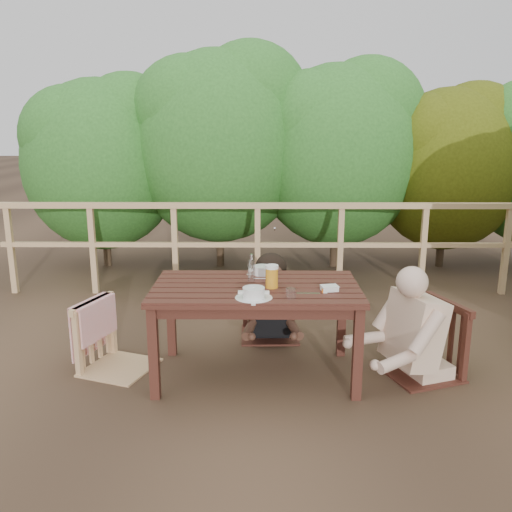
{
  "coord_description": "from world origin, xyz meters",
  "views": [
    {
      "loc": [
        0.03,
        -3.67,
        1.81
      ],
      "look_at": [
        0.0,
        0.05,
        0.9
      ],
      "focal_mm": 37.5,
      "sensor_mm": 36.0,
      "label": 1
    }
  ],
  "objects_px": {
    "chair_far": "(270,282)",
    "soup_near": "(254,294)",
    "beer_glass": "(272,277)",
    "soup_far": "(262,271)",
    "bottle": "(251,269)",
    "table": "(256,332)",
    "chair_right": "(423,308)",
    "bread_roll": "(254,295)",
    "butter_tub": "(329,289)",
    "chair_left": "(116,307)",
    "tumbler": "(291,294)",
    "woman": "(270,270)",
    "diner_right": "(429,285)"
  },
  "relations": [
    {
      "from": "chair_far",
      "to": "woman",
      "type": "distance_m",
      "value": 0.1
    },
    {
      "from": "bread_roll",
      "to": "tumbler",
      "type": "distance_m",
      "value": 0.24
    },
    {
      "from": "chair_left",
      "to": "beer_glass",
      "type": "bearing_deg",
      "value": -77.41
    },
    {
      "from": "table",
      "to": "butter_tub",
      "type": "relative_size",
      "value": 12.49
    },
    {
      "from": "chair_far",
      "to": "beer_glass",
      "type": "relative_size",
      "value": 5.61
    },
    {
      "from": "chair_left",
      "to": "soup_far",
      "type": "bearing_deg",
      "value": -59.96
    },
    {
      "from": "bread_roll",
      "to": "tumbler",
      "type": "height_order",
      "value": "tumbler"
    },
    {
      "from": "chair_right",
      "to": "soup_near",
      "type": "xyz_separation_m",
      "value": [
        -1.23,
        -0.31,
        0.21
      ]
    },
    {
      "from": "bread_roll",
      "to": "butter_tub",
      "type": "bearing_deg",
      "value": 18.46
    },
    {
      "from": "tumbler",
      "to": "diner_right",
      "type": "bearing_deg",
      "value": 17.45
    },
    {
      "from": "table",
      "to": "diner_right",
      "type": "bearing_deg",
      "value": 1.25
    },
    {
      "from": "tumbler",
      "to": "butter_tub",
      "type": "bearing_deg",
      "value": 31.41
    },
    {
      "from": "chair_far",
      "to": "soup_far",
      "type": "bearing_deg",
      "value": -100.01
    },
    {
      "from": "beer_glass",
      "to": "butter_tub",
      "type": "distance_m",
      "value": 0.41
    },
    {
      "from": "chair_far",
      "to": "bread_roll",
      "type": "xyz_separation_m",
      "value": [
        -0.12,
        -1.06,
        0.22
      ]
    },
    {
      "from": "soup_far",
      "to": "tumbler",
      "type": "distance_m",
      "value": 0.61
    },
    {
      "from": "chair_right",
      "to": "bottle",
      "type": "xyz_separation_m",
      "value": [
        -1.25,
        0.07,
        0.27
      ]
    },
    {
      "from": "woman",
      "to": "bread_roll",
      "type": "xyz_separation_m",
      "value": [
        -0.12,
        -1.08,
        0.13
      ]
    },
    {
      "from": "bottle",
      "to": "tumbler",
      "type": "height_order",
      "value": "bottle"
    },
    {
      "from": "chair_left",
      "to": "bread_roll",
      "type": "xyz_separation_m",
      "value": [
        1.04,
        -0.39,
        0.22
      ]
    },
    {
      "from": "woman",
      "to": "bread_roll",
      "type": "height_order",
      "value": "woman"
    },
    {
      "from": "diner_right",
      "to": "soup_near",
      "type": "relative_size",
      "value": 5.54
    },
    {
      "from": "soup_far",
      "to": "bottle",
      "type": "xyz_separation_m",
      "value": [
        -0.08,
        -0.19,
        0.07
      ]
    },
    {
      "from": "table",
      "to": "chair_left",
      "type": "xyz_separation_m",
      "value": [
        -1.04,
        0.09,
        0.15
      ]
    },
    {
      "from": "chair_left",
      "to": "soup_far",
      "type": "distance_m",
      "value": 1.13
    },
    {
      "from": "chair_left",
      "to": "chair_far",
      "type": "xyz_separation_m",
      "value": [
        1.16,
        0.67,
        0.0
      ]
    },
    {
      "from": "chair_far",
      "to": "butter_tub",
      "type": "relative_size",
      "value": 8.44
    },
    {
      "from": "chair_right",
      "to": "bottle",
      "type": "relative_size",
      "value": 4.69
    },
    {
      "from": "bread_roll",
      "to": "beer_glass",
      "type": "height_order",
      "value": "beer_glass"
    },
    {
      "from": "bottle",
      "to": "butter_tub",
      "type": "bearing_deg",
      "value": -21.86
    },
    {
      "from": "soup_far",
      "to": "bread_roll",
      "type": "height_order",
      "value": "soup_far"
    },
    {
      "from": "table",
      "to": "beer_glass",
      "type": "bearing_deg",
      "value": -25.53
    },
    {
      "from": "soup_near",
      "to": "bottle",
      "type": "relative_size",
      "value": 1.13
    },
    {
      "from": "chair_right",
      "to": "butter_tub",
      "type": "relative_size",
      "value": 8.77
    },
    {
      "from": "table",
      "to": "chair_right",
      "type": "relative_size",
      "value": 1.42
    },
    {
      "from": "soup_near",
      "to": "soup_far",
      "type": "bearing_deg",
      "value": 84.21
    },
    {
      "from": "butter_tub",
      "to": "chair_far",
      "type": "bearing_deg",
      "value": 103.57
    },
    {
      "from": "chair_far",
      "to": "soup_near",
      "type": "bearing_deg",
      "value": -98.56
    },
    {
      "from": "table",
      "to": "diner_right",
      "type": "xyz_separation_m",
      "value": [
        1.25,
        0.03,
        0.35
      ]
    },
    {
      "from": "soup_near",
      "to": "soup_far",
      "type": "height_order",
      "value": "soup_near"
    },
    {
      "from": "table",
      "to": "chair_far",
      "type": "distance_m",
      "value": 0.79
    },
    {
      "from": "table",
      "to": "soup_far",
      "type": "relative_size",
      "value": 6.09
    },
    {
      "from": "chair_right",
      "to": "beer_glass",
      "type": "height_order",
      "value": "chair_right"
    },
    {
      "from": "chair_far",
      "to": "beer_glass",
      "type": "distance_m",
      "value": 0.86
    },
    {
      "from": "chair_far",
      "to": "soup_far",
      "type": "xyz_separation_m",
      "value": [
        -0.07,
        -0.47,
        0.22
      ]
    },
    {
      "from": "beer_glass",
      "to": "butter_tub",
      "type": "height_order",
      "value": "beer_glass"
    },
    {
      "from": "beer_glass",
      "to": "chair_left",
      "type": "bearing_deg",
      "value": 172.81
    },
    {
      "from": "chair_left",
      "to": "tumbler",
      "type": "xyz_separation_m",
      "value": [
        1.28,
        -0.38,
        0.23
      ]
    },
    {
      "from": "tumbler",
      "to": "chair_far",
      "type": "bearing_deg",
      "value": 96.47
    },
    {
      "from": "beer_glass",
      "to": "table",
      "type": "bearing_deg",
      "value": 154.47
    }
  ]
}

